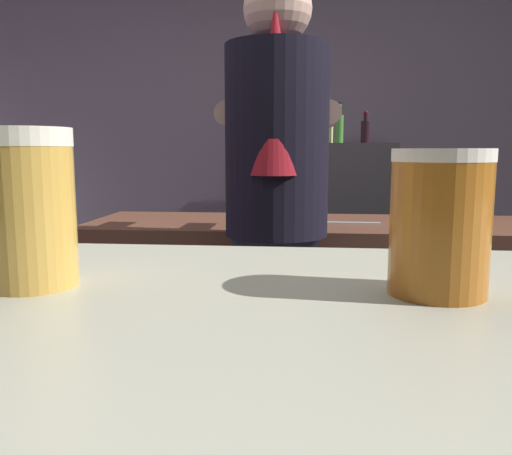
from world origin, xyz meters
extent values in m
cube|color=#534656|center=(0.00, 2.20, 1.35)|extent=(5.20, 0.10, 2.70)
cube|color=brown|center=(0.35, 0.76, 0.45)|extent=(2.10, 0.60, 0.91)
cube|color=#363438|center=(0.31, 1.92, 0.62)|extent=(0.88, 0.36, 1.25)
cube|color=#26293C|center=(0.11, 0.31, 0.46)|extent=(0.28, 0.20, 0.92)
cylinder|color=black|center=(0.11, 0.31, 1.23)|extent=(0.34, 0.34, 0.62)
sphere|color=#D3A391|center=(0.11, 0.31, 1.65)|extent=(0.22, 0.22, 0.22)
cone|color=maroon|center=(0.11, 0.22, 1.39)|extent=(0.18, 0.18, 0.52)
cylinder|color=#D3A391|center=(-0.06, 0.48, 1.33)|extent=(0.08, 0.32, 0.08)
cylinder|color=#D3A391|center=(0.28, 0.47, 1.33)|extent=(0.08, 0.32, 0.08)
cube|color=brown|center=(0.93, 0.88, 1.01)|extent=(0.10, 0.08, 0.20)
cylinder|color=black|center=(0.91, 0.88, 1.14)|extent=(0.02, 0.02, 0.06)
cylinder|color=black|center=(0.93, 0.88, 1.14)|extent=(0.02, 0.02, 0.07)
cylinder|color=black|center=(0.96, 0.88, 1.15)|extent=(0.02, 0.02, 0.08)
cylinder|color=slate|center=(0.04, 0.77, 0.93)|extent=(0.20, 0.20, 0.05)
cube|color=silver|center=(0.39, 0.71, 0.91)|extent=(0.24, 0.04, 0.01)
cylinder|color=gold|center=(-0.03, -1.00, 1.14)|extent=(0.08, 0.08, 0.12)
cylinder|color=silver|center=(-0.03, -1.00, 1.22)|extent=(0.08, 0.08, 0.02)
cylinder|color=#B1631F|center=(0.33, -0.99, 1.14)|extent=(0.08, 0.08, 0.11)
cylinder|color=white|center=(0.33, -0.99, 1.20)|extent=(0.08, 0.08, 0.01)
cylinder|color=#458C36|center=(0.40, 1.84, 1.33)|extent=(0.05, 0.05, 0.17)
cylinder|color=#458C36|center=(0.40, 1.84, 1.45)|extent=(0.02, 0.02, 0.07)
cylinder|color=black|center=(0.40, 1.84, 1.49)|extent=(0.03, 0.03, 0.01)
cylinder|color=red|center=(0.11, 1.93, 1.33)|extent=(0.06, 0.06, 0.16)
cylinder|color=red|center=(0.11, 1.93, 1.44)|extent=(0.03, 0.03, 0.06)
cylinder|color=white|center=(0.11, 1.93, 1.48)|extent=(0.03, 0.03, 0.01)
cylinder|color=#D2CF82|center=(0.34, 1.90, 1.32)|extent=(0.06, 0.06, 0.15)
cylinder|color=#D2CF82|center=(0.34, 1.90, 1.43)|extent=(0.03, 0.03, 0.06)
cylinder|color=#333333|center=(0.34, 1.90, 1.46)|extent=(0.03, 0.03, 0.01)
cylinder|color=black|center=(0.57, 1.94, 1.32)|extent=(0.05, 0.05, 0.13)
cylinder|color=black|center=(0.57, 1.94, 1.41)|extent=(0.02, 0.02, 0.05)
cylinder|color=red|center=(0.57, 1.94, 1.44)|extent=(0.03, 0.03, 0.01)
camera|label=1|loc=(0.21, -1.44, 1.20)|focal=37.10mm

